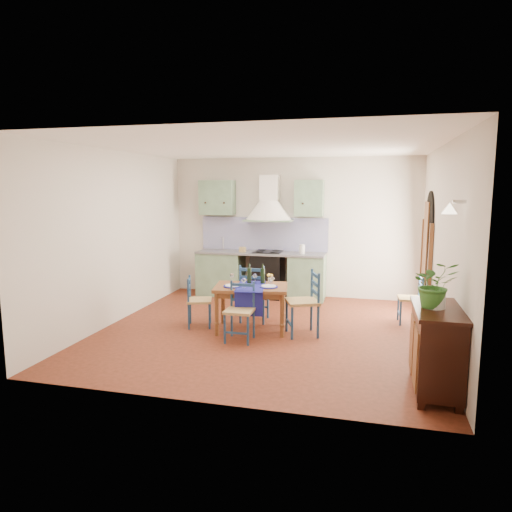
% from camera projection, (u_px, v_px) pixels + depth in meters
% --- Properties ---
extents(floor, '(5.00, 5.00, 0.00)m').
position_uv_depth(floor, '(265.00, 331.00, 7.08)').
color(floor, '#461E0F').
rests_on(floor, ground).
extents(back_wall, '(5.00, 0.96, 2.80)m').
position_uv_depth(back_wall, '(268.00, 245.00, 9.24)').
color(back_wall, beige).
rests_on(back_wall, ground).
extents(right_wall, '(0.26, 5.00, 2.80)m').
position_uv_depth(right_wall, '(439.00, 248.00, 6.55)').
color(right_wall, beige).
rests_on(right_wall, ground).
extents(left_wall, '(0.04, 5.00, 2.80)m').
position_uv_depth(left_wall, '(117.00, 237.00, 7.48)').
color(left_wall, beige).
rests_on(left_wall, ground).
extents(ceiling, '(5.00, 5.00, 0.01)m').
position_uv_depth(ceiling, '(266.00, 146.00, 6.67)').
color(ceiling, white).
rests_on(ceiling, back_wall).
extents(dining_table, '(1.21, 0.94, 1.02)m').
position_uv_depth(dining_table, '(251.00, 291.00, 7.01)').
color(dining_table, brown).
rests_on(dining_table, ground).
extents(chair_near, '(0.40, 0.40, 0.85)m').
position_uv_depth(chair_near, '(240.00, 311.00, 6.57)').
color(chair_near, navy).
rests_on(chair_near, ground).
extents(chair_far, '(0.46, 0.46, 0.96)m').
position_uv_depth(chair_far, '(254.00, 292.00, 7.52)').
color(chair_far, navy).
rests_on(chair_far, ground).
extents(chair_left, '(0.47, 0.47, 0.81)m').
position_uv_depth(chair_left, '(198.00, 301.00, 7.24)').
color(chair_left, navy).
rests_on(chair_left, ground).
extents(chair_right, '(0.59, 0.59, 0.97)m').
position_uv_depth(chair_right, '(305.00, 302.00, 6.81)').
color(chair_right, navy).
rests_on(chair_right, ground).
extents(chair_spare, '(0.39, 0.39, 0.79)m').
position_uv_depth(chair_spare, '(412.00, 299.00, 7.40)').
color(chair_spare, navy).
rests_on(chair_spare, ground).
extents(sideboard, '(0.50, 1.05, 0.94)m').
position_uv_depth(sideboard, '(436.00, 347.00, 4.88)').
color(sideboard, black).
rests_on(sideboard, ground).
extents(potted_plant, '(0.52, 0.47, 0.50)m').
position_uv_depth(potted_plant, '(435.00, 284.00, 4.80)').
color(potted_plant, '#316D28').
rests_on(potted_plant, sideboard).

